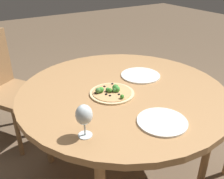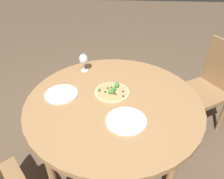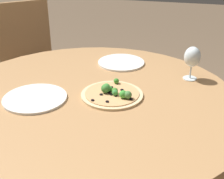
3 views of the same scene
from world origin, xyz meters
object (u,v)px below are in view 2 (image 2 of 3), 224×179
Objects in this scene: plate_far at (61,94)px; pizza at (112,91)px; chair at (209,86)px; plate_near at (126,121)px; wine_glass at (84,60)px.

pizza is at bearing 7.85° from plate_far.
chair is 1.13m from plate_near.
plate_far is at bearing -172.15° from pizza.
wine_glass is 0.64× the size of plate_far.
wine_glass is 0.60× the size of plate_near.
pizza is 0.33m from plate_near.
pizza reaches higher than plate_far.
wine_glass is 0.40m from plate_far.
chair reaches higher than plate_near.
wine_glass reaches higher than plate_far.
chair is 5.75× the size of wine_glass.
chair is at bearing 44.01° from plate_near.
pizza is at bearing 110.23° from plate_near.
pizza is (-0.91, -0.46, 0.22)m from chair.
pizza is 1.07× the size of plate_far.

